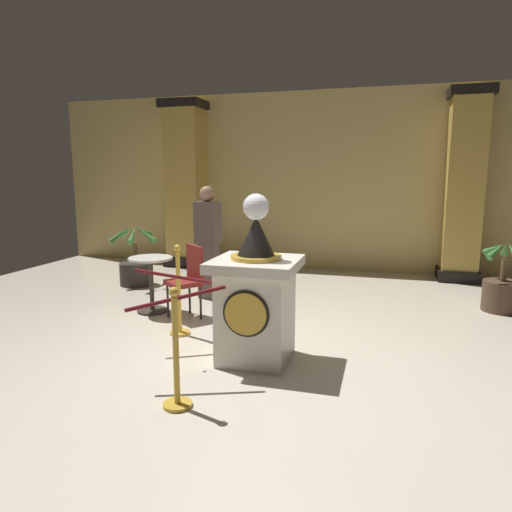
# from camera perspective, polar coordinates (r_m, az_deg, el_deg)

# --- Properties ---
(ground_plane) EXTENTS (11.13, 11.13, 0.00)m
(ground_plane) POSITION_cam_1_polar(r_m,az_deg,el_deg) (4.99, -1.05, -11.90)
(ground_plane) COLOR beige
(back_wall) EXTENTS (11.13, 0.16, 3.46)m
(back_wall) POSITION_cam_1_polar(r_m,az_deg,el_deg) (9.26, 7.57, 9.09)
(back_wall) COLOR tan
(back_wall) RESTS_ON ground_plane
(pedestal_clock) EXTENTS (0.84, 0.84, 1.69)m
(pedestal_clock) POSITION_cam_1_polar(r_m,az_deg,el_deg) (4.62, -0.01, -5.20)
(pedestal_clock) COLOR silver
(pedestal_clock) RESTS_ON ground_plane
(stanchion_near) EXTENTS (0.24, 0.24, 1.08)m
(stanchion_near) POSITION_cam_1_polar(r_m,az_deg,el_deg) (5.51, -9.52, -5.77)
(stanchion_near) COLOR gold
(stanchion_near) RESTS_ON ground_plane
(stanchion_far) EXTENTS (0.24, 0.24, 1.00)m
(stanchion_far) POSITION_cam_1_polar(r_m,az_deg,el_deg) (3.85, -9.85, -13.30)
(stanchion_far) COLOR gold
(stanchion_far) RESTS_ON ground_plane
(velvet_rope) EXTENTS (1.19, 1.20, 0.22)m
(velvet_rope) POSITION_cam_1_polar(r_m,az_deg,el_deg) (4.55, -9.81, -3.80)
(velvet_rope) COLOR #591419
(column_left) EXTENTS (0.84, 0.84, 3.32)m
(column_left) POSITION_cam_1_polar(r_m,az_deg,el_deg) (9.66, -8.55, 8.62)
(column_left) COLOR black
(column_left) RESTS_ON ground_plane
(column_right) EXTENTS (0.72, 0.72, 3.32)m
(column_right) POSITION_cam_1_polar(r_m,az_deg,el_deg) (8.89, 24.35, 7.74)
(column_right) COLOR black
(column_right) RESTS_ON ground_plane
(potted_palm_left) EXTENTS (0.85, 0.85, 1.08)m
(potted_palm_left) POSITION_cam_1_polar(r_m,az_deg,el_deg) (8.14, -14.67, -1.36)
(potted_palm_left) COLOR #2D2823
(potted_palm_left) RESTS_ON ground_plane
(potted_palm_right) EXTENTS (0.62, 0.62, 1.01)m
(potted_palm_right) POSITION_cam_1_polar(r_m,az_deg,el_deg) (7.21, 28.18, -3.71)
(potted_palm_right) COLOR #4C3828
(potted_palm_right) RESTS_ON ground_plane
(bystander_guest) EXTENTS (0.39, 0.28, 1.71)m
(bystander_guest) POSITION_cam_1_polar(r_m,az_deg,el_deg) (6.95, -5.98, 2.06)
(bystander_guest) COLOR brown
(bystander_guest) RESTS_ON ground_plane
(cafe_table) EXTENTS (0.60, 0.60, 0.76)m
(cafe_table) POSITION_cam_1_polar(r_m,az_deg,el_deg) (6.44, -12.86, -2.58)
(cafe_table) COLOR #332D28
(cafe_table) RESTS_ON ground_plane
(cafe_chair_red) EXTENTS (0.56, 0.56, 0.96)m
(cafe_chair_red) POSITION_cam_1_polar(r_m,az_deg,el_deg) (6.08, -8.35, -2.35)
(cafe_chair_red) COLOR black
(cafe_chair_red) RESTS_ON ground_plane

